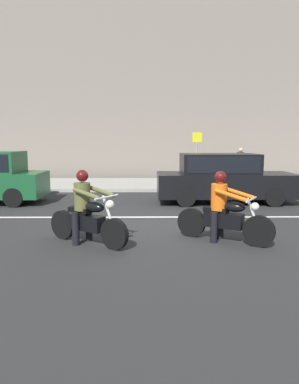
% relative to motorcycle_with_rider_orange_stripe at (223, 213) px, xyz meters
% --- Properties ---
extents(ground_plane, '(80.00, 80.00, 0.00)m').
position_rel_motorcycle_with_rider_orange_stripe_xyz_m(ground_plane, '(-1.42, 1.52, -0.62)').
color(ground_plane, '#272727').
extents(sidewalk_slab, '(40.00, 4.40, 0.14)m').
position_rel_motorcycle_with_rider_orange_stripe_xyz_m(sidewalk_slab, '(-1.42, 9.52, -0.55)').
color(sidewalk_slab, '#99968E').
rests_on(sidewalk_slab, ground_plane).
extents(building_facade, '(40.00, 1.40, 10.63)m').
position_rel_motorcycle_with_rider_orange_stripe_xyz_m(building_facade, '(-1.42, 12.92, 4.69)').
color(building_facade, slate).
rests_on(building_facade, ground_plane).
extents(lane_marking_stripe, '(18.00, 0.14, 0.01)m').
position_rel_motorcycle_with_rider_orange_stripe_xyz_m(lane_marking_stripe, '(-0.52, 2.42, -0.62)').
color(lane_marking_stripe, silver).
rests_on(lane_marking_stripe, ground_plane).
extents(motorcycle_with_rider_orange_stripe, '(1.90, 1.24, 1.52)m').
position_rel_motorcycle_with_rider_orange_stripe_xyz_m(motorcycle_with_rider_orange_stripe, '(0.00, 0.00, 0.00)').
color(motorcycle_with_rider_orange_stripe, black).
rests_on(motorcycle_with_rider_orange_stripe, ground_plane).
extents(motorcycle_with_rider_olive, '(1.81, 1.25, 1.57)m').
position_rel_motorcycle_with_rider_orange_stripe_xyz_m(motorcycle_with_rider_olive, '(-2.92, -0.16, 0.02)').
color(motorcycle_with_rider_olive, black).
rests_on(motorcycle_with_rider_olive, ground_plane).
extents(parked_sedan_black, '(4.74, 1.82, 1.72)m').
position_rel_motorcycle_with_rider_orange_stripe_xyz_m(parked_sedan_black, '(1.02, 4.81, 0.26)').
color(parked_sedan_black, black).
rests_on(parked_sedan_black, ground_plane).
extents(street_sign_post, '(0.44, 0.08, 2.44)m').
position_rel_motorcycle_with_rider_orange_stripe_xyz_m(street_sign_post, '(0.69, 8.97, 1.00)').
color(street_sign_post, gray).
rests_on(street_sign_post, sidewalk_slab).
extents(pedestrian_bystander, '(0.34, 0.34, 1.71)m').
position_rel_motorcycle_with_rider_orange_stripe_xyz_m(pedestrian_bystander, '(2.75, 9.02, 0.51)').
color(pedestrian_bystander, black).
rests_on(pedestrian_bystander, sidewalk_slab).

